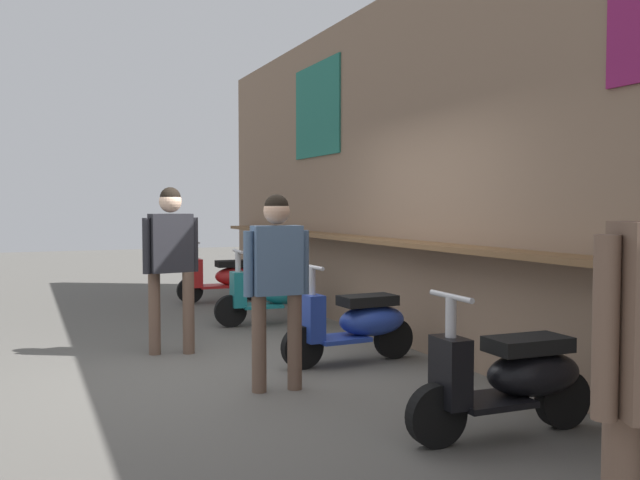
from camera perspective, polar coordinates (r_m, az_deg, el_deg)
name	(u,v)px	position (r m, az deg, el deg)	size (l,w,h in m)	color
ground_plane	(249,373)	(6.33, -5.93, -11.01)	(36.83, 36.83, 0.00)	#56544F
market_stall_facade	(439,165)	(7.04, 9.94, 6.19)	(13.15, 0.61, 3.87)	#7F6651
scooter_red	(226,277)	(10.91, -7.84, -3.09)	(0.46, 1.40, 0.97)	red
scooter_teal	(275,294)	(8.76, -3.79, -4.54)	(0.49, 1.40, 0.97)	#197075
scooter_blue	(357,323)	(6.64, 3.11, -6.94)	(0.46, 1.40, 0.97)	#233D9E
scooter_black	(513,377)	(4.75, 15.84, -11.01)	(0.46, 1.40, 0.97)	black
shopper_browsing	(171,251)	(7.10, -12.38, -0.90)	(0.25, 0.58, 1.71)	brown
shopper_passing	(277,271)	(5.57, -3.64, -2.62)	(0.22, 0.56, 1.61)	brown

